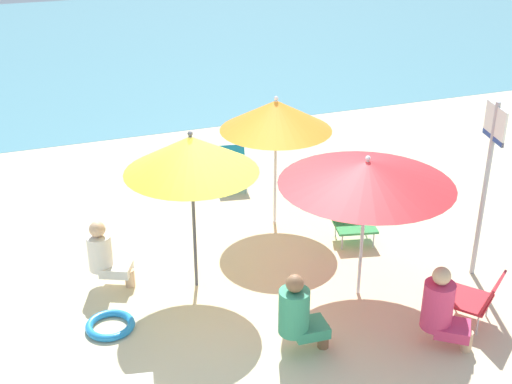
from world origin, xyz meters
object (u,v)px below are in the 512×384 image
object	(u,v)px
person_c	(442,308)
warning_sign	(489,165)
umbrella_yellow	(191,154)
beach_chair_a	(478,297)
umbrella_orange	(276,115)
person_a	(105,255)
person_b	(299,314)
swim_ring	(110,325)
beach_chair_c	(232,169)
beach_chair_b	(353,216)
umbrella_red	(367,173)

from	to	relation	value
person_c	warning_sign	size ratio (longest dim) A/B	0.42
umbrella_yellow	beach_chair_a	bearing A→B (deg)	-33.96
umbrella_orange	umbrella_yellow	size ratio (longest dim) A/B	0.94
person_a	person_b	size ratio (longest dim) A/B	0.91
person_c	swim_ring	world-z (taller)	person_c
umbrella_yellow	warning_sign	xyz separation A→B (m)	(3.34, -0.94, -0.25)
warning_sign	beach_chair_c	bearing A→B (deg)	133.34
beach_chair_b	warning_sign	distance (m)	2.03
swim_ring	beach_chair_c	bearing A→B (deg)	51.62
person_a	warning_sign	xyz separation A→B (m)	(4.37, -1.32, 1.06)
umbrella_yellow	beach_chair_b	distance (m)	2.76
person_b	beach_chair_a	bearing A→B (deg)	-2.43
person_c	swim_ring	xyz separation A→B (m)	(-3.24, 1.51, -0.43)
person_b	umbrella_orange	bearing A→B (deg)	76.46
beach_chair_c	swim_ring	xyz separation A→B (m)	(-2.46, -3.11, -0.27)
umbrella_yellow	person_a	bearing A→B (deg)	159.63
umbrella_red	beach_chair_b	bearing A→B (deg)	65.58
umbrella_yellow	umbrella_red	xyz separation A→B (m)	(1.78, -0.84, -0.15)
person_b	warning_sign	distance (m)	2.95
beach_chair_c	warning_sign	xyz separation A→B (m)	(2.02, -3.53, 1.17)
person_b	warning_sign	bearing A→B (deg)	17.58
beach_chair_b	person_c	bearing A→B (deg)	7.09
beach_chair_b	beach_chair_a	bearing A→B (deg)	22.27
beach_chair_a	person_b	xyz separation A→B (m)	(-2.07, 0.21, 0.14)
umbrella_yellow	warning_sign	bearing A→B (deg)	-15.67
person_b	swim_ring	distance (m)	2.14
swim_ring	person_a	bearing A→B (deg)	82.69
umbrella_yellow	swim_ring	xyz separation A→B (m)	(-1.14, -0.52, -1.69)
beach_chair_c	person_c	bearing A→B (deg)	19.15
umbrella_red	beach_chair_c	bearing A→B (deg)	97.58
beach_chair_b	swim_ring	distance (m)	3.62
umbrella_orange	person_b	bearing A→B (deg)	-107.01
beach_chair_b	warning_sign	world-z (taller)	warning_sign
person_b	umbrella_red	bearing A→B (deg)	37.97
beach_chair_c	warning_sign	size ratio (longest dim) A/B	0.29
umbrella_red	person_b	world-z (taller)	umbrella_red
umbrella_yellow	swim_ring	world-z (taller)	umbrella_yellow
beach_chair_a	person_a	distance (m)	4.35
umbrella_orange	person_a	world-z (taller)	umbrella_orange
umbrella_orange	beach_chair_a	size ratio (longest dim) A/B	2.53
umbrella_orange	person_c	size ratio (longest dim) A/B	1.98
person_a	warning_sign	bearing A→B (deg)	8.48
umbrella_red	beach_chair_c	xyz separation A→B (m)	(-0.46, 3.43, -1.27)
umbrella_orange	beach_chair_b	size ratio (longest dim) A/B	2.84
person_b	person_c	distance (m)	1.51
person_a	beach_chair_a	bearing A→B (deg)	-5.30
swim_ring	umbrella_orange	bearing A→B (deg)	33.18
beach_chair_c	beach_chair_a	bearing A→B (deg)	27.10
umbrella_orange	umbrella_red	size ratio (longest dim) A/B	0.95
beach_chair_c	swim_ring	bearing A→B (deg)	-28.78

